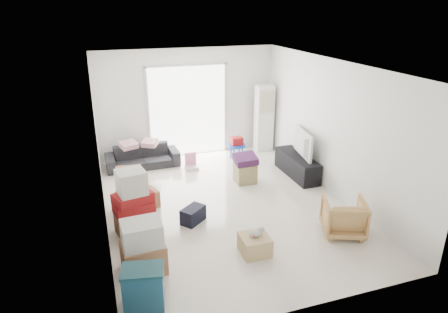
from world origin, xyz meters
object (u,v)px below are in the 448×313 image
Objects in this scene: ac_tower at (264,118)px; tv_console at (297,165)px; ottoman at (245,173)px; storage_bins at (144,288)px; television at (298,153)px; armchair at (344,215)px; kids_table at (237,144)px; sofa at (142,153)px; wood_crate at (255,245)px.

tv_console is at bearing -88.41° from ac_tower.
tv_console is at bearing -2.02° from ottoman.
ac_tower is at bearing 55.57° from ottoman.
storage_bins reaches higher than tv_console.
armchair reaches higher than television.
tv_console is 2.45× the size of kids_table.
storage_bins reaches higher than kids_table.
kids_table is (-0.91, -0.42, -0.46)m from ac_tower.
sofa is at bearing 141.36° from ottoman.
kids_table is (-0.96, 1.38, 0.17)m from tv_console.
ac_tower is 1.83m from television.
kids_table is 4.05m from wood_crate.
ottoman is at bearing -102.38° from kids_table.
ottoman is (2.01, -1.61, -0.12)m from sofa.
tv_console is 2.37× the size of storage_bins.
sofa is (-3.21, -0.15, -0.54)m from ac_tower.
television is 1.69m from kids_table.
ottoman is (2.65, 3.23, -0.09)m from storage_bins.
sofa is 2.93× the size of kids_table.
ac_tower reaches higher than ottoman.
ac_tower reaches higher than tv_console.
ottoman is 0.73× the size of kids_table.
wood_crate is at bearing -108.04° from ottoman.
television is (0.05, -1.80, -0.33)m from ac_tower.
kids_table is at bearing -7.47° from sofa.
storage_bins is at bearing -159.54° from wood_crate.
ottoman is at bearing 97.00° from television.
armchair reaches higher than kids_table.
kids_table is at bearing 57.21° from storage_bins.
armchair reaches higher than storage_bins.
storage_bins is 4.18m from ottoman.
tv_console is at bearing 0.00° from television.
ottoman is (-1.20, -1.76, -0.66)m from ac_tower.
kids_table is at bearing 73.87° from wood_crate.
tv_console is 1.25m from ottoman.
tv_console is 3.35× the size of ottoman.
ottoman is (-1.25, 0.04, -0.33)m from television.
wood_crate is (-2.03, -4.31, -0.73)m from ac_tower.
television is at bearing -2.02° from ottoman.
storage_bins is (-3.90, -3.18, 0.06)m from tv_console.
sofa is at bearing 105.81° from wood_crate.
television reaches higher than storage_bins.
tv_console is 3.26m from wood_crate.
tv_console is at bearing -55.16° from kids_table.
ac_tower reaches higher than storage_bins.
armchair is 3.86m from kids_table.
ottoman is at bearing 177.98° from tv_console.
storage_bins is 1.94m from wood_crate.
tv_console is 3.22× the size of wood_crate.
ac_tower is 1.22× the size of tv_console.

